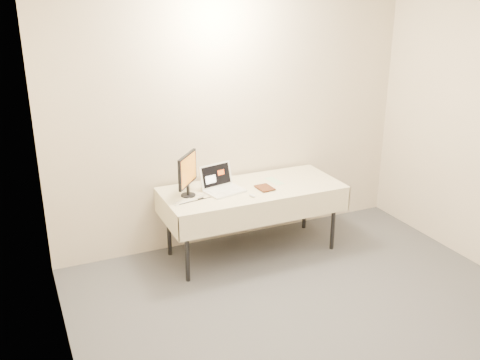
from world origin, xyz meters
name	(u,v)px	position (x,y,z in m)	size (l,w,h in m)	color
back_wall	(234,120)	(0.00, 2.50, 1.35)	(4.00, 0.10, 2.70)	beige
table	(252,193)	(0.00, 2.05, 0.68)	(1.86, 0.81, 0.74)	black
laptop	(221,185)	(-0.32, 2.09, 0.80)	(0.43, 0.40, 0.25)	white
monitor	(187,172)	(-0.68, 2.09, 0.99)	(0.29, 0.34, 0.43)	black
book	(258,181)	(0.02, 1.95, 0.84)	(0.15, 0.02, 0.20)	brown
alarm_clock	(212,181)	(-0.34, 2.31, 0.76)	(0.13, 0.06, 0.05)	black
clicker	(252,195)	(-0.11, 1.82, 0.75)	(0.04, 0.09, 0.02)	silver
paper_form	(274,181)	(0.29, 2.12, 0.74)	(0.10, 0.25, 0.00)	#C4EBBB
usb_dongle	(201,199)	(-0.60, 1.95, 0.74)	(0.06, 0.02, 0.01)	black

